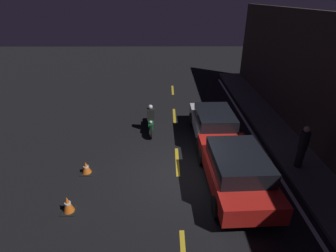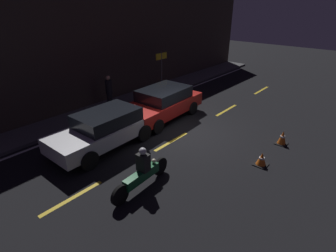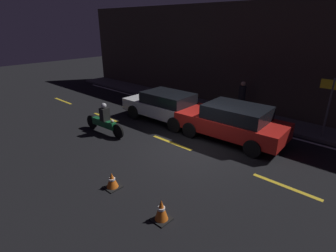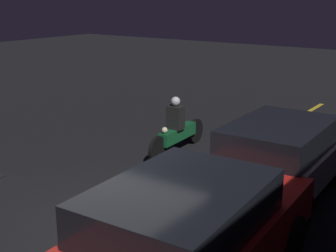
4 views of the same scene
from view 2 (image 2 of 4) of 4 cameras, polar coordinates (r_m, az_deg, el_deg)
ground_plane at (r=11.44m, az=3.99°, el=-1.56°), size 56.00×56.00×0.00m
raised_curb at (r=14.61m, az=-11.56°, el=4.46°), size 28.00×1.75×0.13m
building_front at (r=14.72m, az=-15.08°, el=15.17°), size 28.00×0.30×5.51m
lane_dash_b at (r=8.42m, az=-20.08°, el=-14.49°), size 2.00×0.14×0.01m
lane_dash_c at (r=10.75m, az=0.76°, el=-3.39°), size 2.00×0.14×0.01m
lane_dash_d at (r=14.16m, az=12.60°, el=3.39°), size 2.00×0.14×0.01m
lane_dash_e at (r=18.06m, az=19.66°, el=7.34°), size 2.00×0.14×0.01m
lane_solid_kerb at (r=13.81m, az=-8.62°, el=3.15°), size 25.20×0.14×0.01m
sedan_white at (r=10.38m, az=-13.56°, el=-0.47°), size 4.31×1.96×1.43m
taxi_red at (r=12.64m, az=-1.31°, el=5.10°), size 4.47×2.19×1.47m
motorcycle at (r=8.00m, az=-5.78°, el=-10.14°), size 2.40×0.38×1.38m
traffic_cone_near at (r=9.73m, az=19.71°, el=-6.82°), size 0.45×0.45×0.49m
traffic_cone_mid at (r=11.40m, az=23.65°, el=-2.35°), size 0.43×0.43×0.58m
pedestrian at (r=13.84m, az=-12.68°, el=7.28°), size 0.34×0.34×1.71m
shop_sign at (r=15.96m, az=-1.44°, el=13.33°), size 0.90×0.08×2.40m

